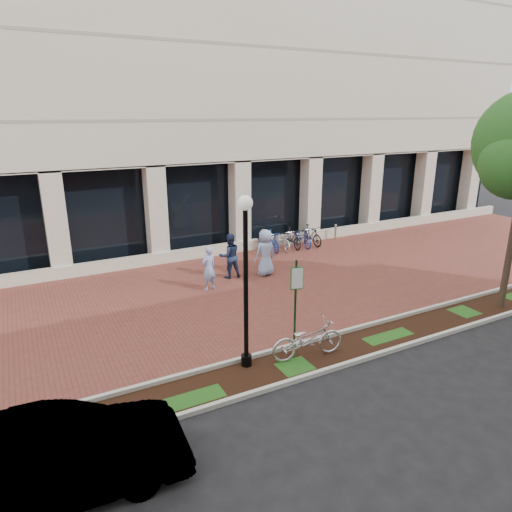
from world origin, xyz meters
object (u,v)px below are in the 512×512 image
lamppost (246,274)px  pedestrian_mid (230,256)px  sedan_near_curb (56,459)px  locked_bicycle (308,339)px  bike_rack_cluster (287,239)px  pedestrian_right (265,252)px  parking_sign (296,297)px  pedestrian_left (209,268)px  bollard (335,232)px

lamppost → pedestrian_mid: lamppost is taller
pedestrian_mid → sedan_near_curb: pedestrian_mid is taller
lamppost → pedestrian_mid: 6.88m
locked_bicycle → bike_rack_cluster: 10.26m
sedan_near_curb → pedestrian_right: bearing=-42.9°
parking_sign → locked_bicycle: (0.24, -0.27, -1.16)m
locked_bicycle → pedestrian_mid: (0.78, 6.63, 0.36)m
lamppost → pedestrian_left: lamppost is taller
parking_sign → bike_rack_cluster: (5.13, 8.74, -1.23)m
bollard → sedan_near_curb: 18.00m
parking_sign → pedestrian_right: parking_sign is taller
pedestrian_right → pedestrian_left: bearing=2.1°
lamppost → pedestrian_left: size_ratio=2.68×
locked_bicycle → bollard: (7.89, 9.13, -0.11)m
parking_sign → bollard: size_ratio=3.19×
lamppost → bollard: lamppost is taller
sedan_near_curb → locked_bicycle: bearing=-70.1°
locked_bicycle → pedestrian_mid: size_ratio=1.14×
locked_bicycle → pedestrian_left: pedestrian_left is taller
pedestrian_mid → bollard: (7.12, 2.50, -0.47)m
parking_sign → pedestrian_right: 6.47m
locked_bicycle → sedan_near_curb: 6.63m
locked_bicycle → pedestrian_left: size_ratio=1.23×
parking_sign → locked_bicycle: 1.22m
locked_bicycle → pedestrian_right: pedestrian_right is taller
parking_sign → bollard: 12.09m
parking_sign → sedan_near_curb: (-6.12, -2.14, -0.98)m
lamppost → locked_bicycle: (1.64, -0.40, -1.99)m
bike_rack_cluster → sedan_near_curb: 15.66m
bollard → lamppost: bearing=-137.5°
parking_sign → sedan_near_curb: size_ratio=0.62×
bollard → pedestrian_mid: bearing=-160.7°
parking_sign → bollard: (8.13, 8.86, -1.27)m
locked_bicycle → lamppost: bearing=83.9°
lamppost → locked_bicycle: lamppost is taller
pedestrian_right → sedan_near_curb: 11.76m
bike_rack_cluster → parking_sign: bearing=-115.0°
lamppost → pedestrian_left: (1.18, 5.40, -1.69)m
parking_sign → bollard: parking_sign is taller
parking_sign → bike_rack_cluster: bearing=75.9°
bollard → pedestrian_right: bearing=-153.2°
parking_sign → pedestrian_left: bearing=108.5°
lamppost → bike_rack_cluster: 11.01m
locked_bicycle → parking_sign: bearing=48.6°
pedestrian_left → bike_rack_cluster: bearing=-165.7°
lamppost → sedan_near_curb: 5.54m
lamppost → pedestrian_right: (3.80, 5.84, -1.58)m
locked_bicycle → pedestrian_right: bearing=-11.6°
parking_sign → pedestrian_right: bearing=84.3°
lamppost → pedestrian_left: 5.78m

